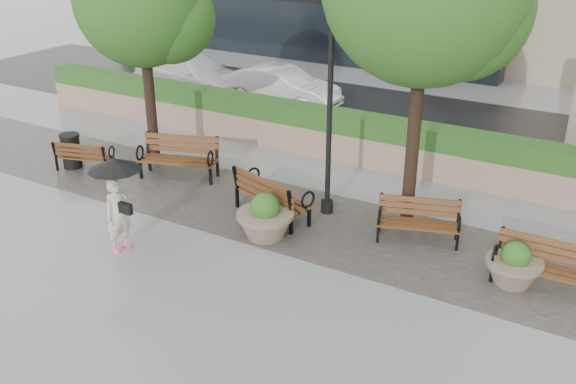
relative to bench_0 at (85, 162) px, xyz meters
The scene contains 17 objects.
ground 7.04m from the bench_0, 22.13° to the right, with size 100.00×100.00×0.00m, color gray.
cobble_strip 6.53m from the bench_0, ahead, with size 28.00×3.20×0.01m, color #383330.
hedge_wall 7.85m from the bench_0, 33.71° to the left, with size 24.00×0.80×1.35m.
asphalt_street 10.60m from the bench_0, 52.02° to the left, with size 40.00×7.00×0.00m, color black.
bench_0 is the anchor object (origin of this frame).
bench_1 2.67m from the bench_0, 19.58° to the left, with size 2.15×1.38×1.08m.
bench_2 5.83m from the bench_0, ahead, with size 2.09×1.32×1.05m.
bench_3 9.14m from the bench_0, ahead, with size 1.84×1.19×0.92m.
bench_4 11.71m from the bench_0, ahead, with size 1.75×0.70×0.93m.
planter_left 6.27m from the bench_0, ahead, with size 1.23×1.23×1.03m.
planter_right 11.24m from the bench_0, ahead, with size 1.06×1.06×0.89m.
trash_bin 0.49m from the bench_0, behind, with size 0.54×0.54×0.90m, color black.
lamppost 7.10m from the bench_0, ahead, with size 0.28×0.28×4.47m.
tree_0 4.51m from the bench_0, 45.47° to the left, with size 3.46×3.37×6.07m.
car_left 7.96m from the bench_0, 106.22° to the left, with size 2.02×4.98×1.44m, color silver.
car_right 7.98m from the bench_0, 79.06° to the left, with size 1.47×4.21×1.39m, color silver.
pedestrian 4.84m from the bench_0, 34.60° to the right, with size 1.09×1.09×2.00m.
Camera 1 is at (6.28, -8.46, 6.61)m, focal length 40.00 mm.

